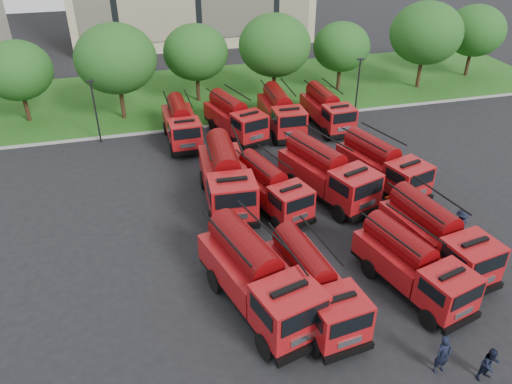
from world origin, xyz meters
TOP-DOWN VIEW (x-y plane):
  - ground at (0.00, 0.00)m, footprint 140.00×140.00m
  - lawn at (0.00, 26.00)m, footprint 70.00×16.00m
  - curb at (0.00, 17.90)m, footprint 70.00×0.30m
  - tree_1 at (-16.00, 23.00)m, footprint 5.71×5.71m
  - tree_2 at (-8.00, 21.50)m, footprint 6.72×6.72m
  - tree_3 at (-1.00, 24.00)m, footprint 5.88×5.88m
  - tree_4 at (6.00, 22.50)m, footprint 6.55×6.55m
  - tree_5 at (13.00, 23.50)m, footprint 5.46×5.46m
  - tree_6 at (21.00, 22.00)m, footprint 6.89×6.89m
  - tree_7 at (28.00, 24.00)m, footprint 6.05×6.05m
  - lamp_post_0 at (-10.00, 17.20)m, footprint 0.60×0.25m
  - lamp_post_1 at (12.00, 17.20)m, footprint 0.60×0.25m
  - fire_truck_0 at (-2.59, -3.62)m, footprint 4.71×8.34m
  - fire_truck_1 at (-0.16, -4.54)m, footprint 3.25×7.15m
  - fire_truck_2 at (5.09, -4.45)m, footprint 3.93×7.07m
  - fire_truck_3 at (7.52, -2.67)m, footprint 3.67×7.47m
  - fire_truck_4 at (-2.07, 6.01)m, footprint 3.30×8.11m
  - fire_truck_5 at (0.48, 4.56)m, footprint 3.91×6.81m
  - fire_truck_6 at (4.35, 5.00)m, footprint 4.87×7.97m
  - fire_truck_7 at (8.38, 5.29)m, footprint 4.29×7.39m
  - fire_truck_8 at (-3.66, 15.74)m, footprint 2.58×6.79m
  - fire_truck_9 at (0.68, 15.70)m, footprint 4.24×7.27m
  - fire_truck_10 at (4.59, 15.79)m, footprint 2.74×7.12m
  - fire_truck_11 at (8.55, 15.51)m, footprint 2.76×6.83m
  - firefighter_0 at (3.82, -9.34)m, footprint 0.75×0.58m
  - firefighter_1 at (5.50, -10.17)m, footprint 0.83×0.47m
  - firefighter_2 at (8.78, -4.07)m, footprint 0.58×0.94m
  - firefighter_3 at (10.00, -1.41)m, footprint 1.43×1.17m
  - firefighter_4 at (-2.66, 2.59)m, footprint 0.93×0.91m
  - firefighter_5 at (8.03, 2.33)m, footprint 1.83×1.09m

SIDE VIEW (x-z plane):
  - ground at x=0.00m, z-range 0.00..0.00m
  - firefighter_0 at x=3.82m, z-range -0.97..0.97m
  - firefighter_1 at x=5.50m, z-range -0.84..0.84m
  - firefighter_2 at x=8.78m, z-range -0.77..0.77m
  - firefighter_3 at x=10.00m, z-range -0.98..0.98m
  - firefighter_4 at x=-2.66m, z-range -0.80..0.80m
  - firefighter_5 at x=8.03m, z-range -0.92..0.92m
  - lawn at x=0.00m, z-range 0.00..0.12m
  - curb at x=0.00m, z-range 0.00..0.14m
  - fire_truck_5 at x=0.48m, z-range 0.01..2.95m
  - fire_truck_2 at x=5.09m, z-range 0.01..3.07m
  - fire_truck_11 at x=8.55m, z-range 0.01..3.07m
  - fire_truck_8 at x=-3.66m, z-range 0.01..3.08m
  - fire_truck_9 at x=0.68m, z-range 0.01..3.15m
  - fire_truck_1 at x=-0.16m, z-range 0.01..3.15m
  - fire_truck_7 at x=8.38m, z-range 0.01..3.20m
  - fire_truck_10 at x=4.59m, z-range 0.01..3.22m
  - fire_truck_3 at x=7.52m, z-range 0.01..3.26m
  - fire_truck_6 at x=4.35m, z-range 0.01..3.45m
  - fire_truck_0 at x=-2.59m, z-range 0.01..3.61m
  - fire_truck_4 at x=-2.07m, z-range 0.01..3.63m
  - lamp_post_0 at x=-10.00m, z-range 0.34..5.45m
  - lamp_post_1 at x=12.00m, z-range 0.34..5.45m
  - tree_5 at x=13.00m, z-range 1.01..7.69m
  - tree_1 at x=-16.00m, z-range 1.06..8.04m
  - tree_3 at x=-1.00m, z-range 1.09..8.28m
  - tree_7 at x=28.00m, z-range 1.12..8.52m
  - tree_4 at x=6.00m, z-range 1.21..9.23m
  - tree_2 at x=-8.00m, z-range 1.25..9.46m
  - tree_6 at x=21.00m, z-range 1.28..9.70m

